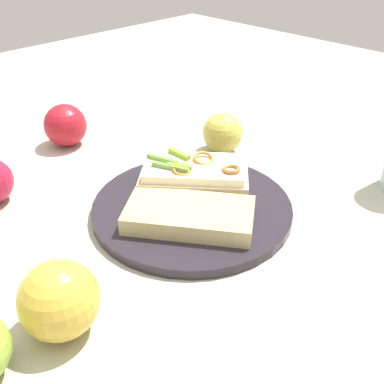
{
  "coord_description": "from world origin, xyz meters",
  "views": [
    {
      "loc": [
        -0.39,
        0.39,
        0.38
      ],
      "look_at": [
        0.0,
        0.0,
        0.03
      ],
      "focal_mm": 43.26,
      "sensor_mm": 36.0,
      "label": 1
    }
  ],
  "objects_px": {
    "apple_0": "(223,133)",
    "apple_4": "(59,300)",
    "apple_1": "(65,125)",
    "plate": "(192,208)",
    "sandwich": "(194,176)",
    "bread_slice_side": "(189,215)"
  },
  "relations": [
    {
      "from": "sandwich",
      "to": "apple_4",
      "type": "relative_size",
      "value": 2.17
    },
    {
      "from": "plate",
      "to": "apple_4",
      "type": "relative_size",
      "value": 3.44
    },
    {
      "from": "apple_4",
      "to": "sandwich",
      "type": "bearing_deg",
      "value": -72.65
    },
    {
      "from": "plate",
      "to": "bread_slice_side",
      "type": "xyz_separation_m",
      "value": [
        -0.03,
        0.03,
        0.02
      ]
    },
    {
      "from": "apple_0",
      "to": "apple_1",
      "type": "bearing_deg",
      "value": 39.59
    },
    {
      "from": "plate",
      "to": "apple_1",
      "type": "relative_size",
      "value": 3.73
    },
    {
      "from": "plate",
      "to": "sandwich",
      "type": "bearing_deg",
      "value": -49.13
    },
    {
      "from": "plate",
      "to": "bread_slice_side",
      "type": "distance_m",
      "value": 0.05
    },
    {
      "from": "apple_1",
      "to": "apple_4",
      "type": "bearing_deg",
      "value": 147.43
    },
    {
      "from": "sandwich",
      "to": "apple_1",
      "type": "bearing_deg",
      "value": 147.36
    },
    {
      "from": "bread_slice_side",
      "to": "apple_0",
      "type": "distance_m",
      "value": 0.25
    },
    {
      "from": "bread_slice_side",
      "to": "apple_1",
      "type": "relative_size",
      "value": 2.21
    },
    {
      "from": "apple_1",
      "to": "sandwich",
      "type": "bearing_deg",
      "value": -171.9
    },
    {
      "from": "bread_slice_side",
      "to": "apple_4",
      "type": "distance_m",
      "value": 0.22
    },
    {
      "from": "sandwich",
      "to": "plate",
      "type": "bearing_deg",
      "value": -89.86
    },
    {
      "from": "sandwich",
      "to": "apple_4",
      "type": "bearing_deg",
      "value": -113.38
    },
    {
      "from": "bread_slice_side",
      "to": "apple_0",
      "type": "xyz_separation_m",
      "value": [
        0.13,
        -0.21,
        0.01
      ]
    },
    {
      "from": "apple_0",
      "to": "apple_4",
      "type": "distance_m",
      "value": 0.45
    },
    {
      "from": "sandwich",
      "to": "apple_0",
      "type": "height_order",
      "value": "apple_0"
    },
    {
      "from": "sandwich",
      "to": "apple_1",
      "type": "relative_size",
      "value": 2.35
    },
    {
      "from": "plate",
      "to": "apple_1",
      "type": "xyz_separation_m",
      "value": [
        0.32,
        0.01,
        0.03
      ]
    },
    {
      "from": "apple_1",
      "to": "apple_4",
      "type": "distance_m",
      "value": 0.45
    }
  ]
}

